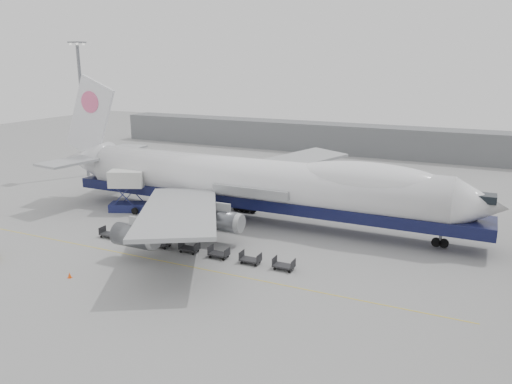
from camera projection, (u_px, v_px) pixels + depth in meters
The scene contains 14 objects.
ground at pixel (212, 248), 60.50m from camera, with size 260.00×260.00×0.00m, color gray.
apron_line at pixel (185, 266), 55.24m from camera, with size 60.00×0.15×0.01m, color gold.
hangar at pixel (317, 137), 125.02m from camera, with size 110.00×8.00×7.00m, color slate.
floodlight_mast at pixel (82, 103), 95.08m from camera, with size 2.40×2.40×25.43m.
airliner at pixel (258, 182), 69.31m from camera, with size 67.00×55.30×19.98m.
catering_truck at pixel (128, 189), 74.63m from camera, with size 6.11×5.20×6.21m.
traffic_cone at pixel (70, 275), 52.09m from camera, with size 0.42×0.42×0.61m.
dolly_0 at pixel (109, 234), 63.94m from camera, with size 2.30×1.35×1.30m.
dolly_1 at pixel (134, 238), 62.29m from camera, with size 2.30×1.35×1.30m.
dolly_2 at pixel (161, 243), 60.64m from camera, with size 2.30×1.35×1.30m.
dolly_3 at pixel (189, 248), 59.00m from camera, with size 2.30×1.35×1.30m.
dolly_4 at pixel (219, 253), 57.35m from camera, with size 2.30×1.35×1.30m.
dolly_5 at pixel (250, 259), 55.70m from camera, with size 2.30×1.35×1.30m.
dolly_6 at pixel (284, 265), 54.06m from camera, with size 2.30×1.35×1.30m.
Camera 1 is at (28.85, -49.18, 21.99)m, focal length 35.00 mm.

